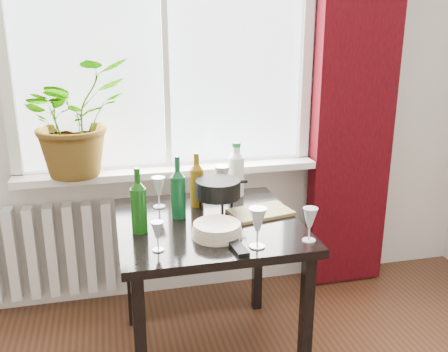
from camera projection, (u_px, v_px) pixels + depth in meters
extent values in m
cube|color=white|center=(164.00, 31.00, 2.71)|extent=(1.72, 0.08, 1.62)
cube|color=white|center=(170.00, 170.00, 2.88)|extent=(1.72, 0.20, 0.04)
cube|color=#330409|center=(356.00, 83.00, 2.96)|extent=(0.50, 0.12, 2.56)
cube|color=silver|center=(42.00, 252.00, 2.87)|extent=(0.80, 0.10, 0.55)
cube|color=black|center=(208.00, 225.00, 2.37)|extent=(0.85, 0.85, 0.04)
cube|color=black|center=(141.00, 349.00, 2.06)|extent=(0.05, 0.05, 0.70)
cube|color=black|center=(131.00, 268.00, 2.74)|extent=(0.05, 0.05, 0.70)
cube|color=black|center=(306.00, 325.00, 2.23)|extent=(0.05, 0.05, 0.70)
cube|color=black|center=(257.00, 254.00, 2.90)|extent=(0.05, 0.05, 0.70)
imported|color=#1F701E|center=(74.00, 118.00, 2.64)|extent=(0.74, 0.72, 0.63)
cylinder|color=beige|center=(217.00, 230.00, 2.19)|extent=(0.28, 0.28, 0.06)
cube|color=black|center=(237.00, 247.00, 2.08)|extent=(0.06, 0.17, 0.02)
cube|color=olive|center=(260.00, 212.00, 2.46)|extent=(0.33, 0.25, 0.02)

